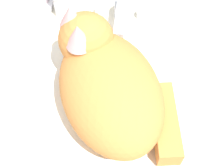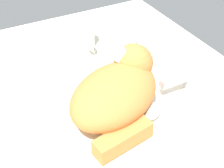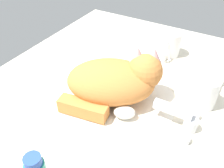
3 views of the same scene
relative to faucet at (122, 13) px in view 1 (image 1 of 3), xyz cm
name	(u,v)px [view 1 (image 1 of 3)]	position (x,y,z in cm)	size (l,w,h in cm)	color
ground_plane	(111,113)	(0.00, -21.27, -4.02)	(110.00, 82.50, 3.00)	silver
sink_basin	(111,108)	(0.00, -21.27, -2.14)	(37.05, 37.05, 0.76)	white
faucet	(122,13)	(0.00, 0.00, 0.00)	(11.84, 11.80, 5.52)	silver
cat	(108,81)	(-0.64, -19.78, 4.42)	(24.97, 28.88, 14.99)	#D17F3D
soap_dish	(33,5)	(-19.89, 2.27, -1.92)	(9.00, 6.40, 1.20)	white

